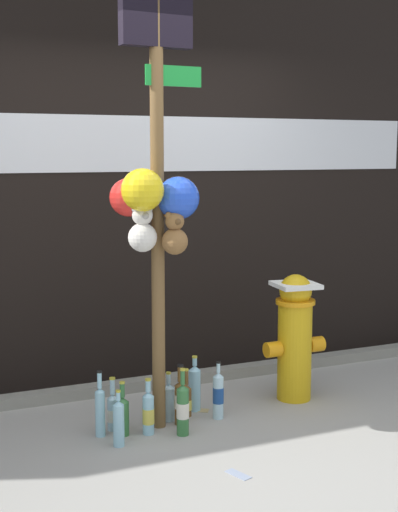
# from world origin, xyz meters

# --- Properties ---
(ground_plane) EXTENTS (14.00, 14.00, 0.00)m
(ground_plane) POSITION_xyz_m (0.00, 0.00, 0.00)
(ground_plane) COLOR #9E9B93
(building_wall) EXTENTS (10.00, 0.21, 3.44)m
(building_wall) POSITION_xyz_m (0.00, 1.63, 1.72)
(building_wall) COLOR black
(building_wall) RESTS_ON ground_plane
(curb_strip) EXTENTS (8.00, 0.12, 0.08)m
(curb_strip) POSITION_xyz_m (0.00, 1.24, 0.04)
(curb_strip) COLOR gray
(curb_strip) RESTS_ON ground_plane
(memorial_post) EXTENTS (0.57, 0.44, 2.67)m
(memorial_post) POSITION_xyz_m (-0.23, 0.50, 1.53)
(memorial_post) COLOR brown
(memorial_post) RESTS_ON ground_plane
(fire_hydrant) EXTENTS (0.45, 0.31, 0.88)m
(fire_hydrant) POSITION_xyz_m (0.83, 0.63, 0.46)
(fire_hydrant) COLOR gold
(fire_hydrant) RESTS_ON ground_plane
(bottle_0) EXTENTS (0.07, 0.07, 0.34)m
(bottle_0) POSITION_xyz_m (-0.50, 0.58, 0.12)
(bottle_0) COLOR #B2DBEA
(bottle_0) RESTS_ON ground_plane
(bottle_1) EXTENTS (0.07, 0.07, 0.35)m
(bottle_1) POSITION_xyz_m (-0.32, 0.43, 0.14)
(bottle_1) COLOR #93CCE0
(bottle_1) RESTS_ON ground_plane
(bottle_2) EXTENTS (0.07, 0.07, 0.38)m
(bottle_2) POSITION_xyz_m (0.18, 0.50, 0.16)
(bottle_2) COLOR #B2DBEA
(bottle_2) RESTS_ON ground_plane
(bottle_3) EXTENTS (0.07, 0.07, 0.32)m
(bottle_3) POSITION_xyz_m (-0.12, 0.59, 0.13)
(bottle_3) COLOR #B2DBEA
(bottle_3) RESTS_ON ground_plane
(bottle_4) EXTENTS (0.08, 0.08, 0.37)m
(bottle_4) POSITION_xyz_m (0.10, 0.69, 0.16)
(bottle_4) COLOR #93CCE0
(bottle_4) RESTS_ON ground_plane
(bottle_5) EXTENTS (0.07, 0.07, 0.34)m
(bottle_5) POSITION_xyz_m (-0.54, 0.32, 0.14)
(bottle_5) COLOR #93CCE0
(bottle_5) RESTS_ON ground_plane
(bottle_6) EXTENTS (0.07, 0.07, 0.32)m
(bottle_6) POSITION_xyz_m (0.01, 0.62, 0.11)
(bottle_6) COLOR brown
(bottle_6) RESTS_ON ground_plane
(bottle_7) EXTENTS (0.08, 0.08, 0.34)m
(bottle_7) POSITION_xyz_m (-0.47, 0.47, 0.13)
(bottle_7) COLOR #337038
(bottle_7) RESTS_ON ground_plane
(bottle_8) EXTENTS (0.08, 0.08, 0.42)m
(bottle_8) POSITION_xyz_m (-0.13, 0.33, 0.16)
(bottle_8) COLOR #337038
(bottle_8) RESTS_ON ground_plane
(bottle_9) EXTENTS (0.06, 0.06, 0.41)m
(bottle_9) POSITION_xyz_m (-0.60, 0.51, 0.17)
(bottle_9) COLOR #93CCE0
(bottle_9) RESTS_ON ground_plane
(bottle_10) EXTENTS (0.08, 0.08, 0.39)m
(bottle_10) POSITION_xyz_m (-0.08, 0.50, 0.15)
(bottle_10) COLOR brown
(bottle_10) RESTS_ON ground_plane
(litter_0) EXTENTS (0.12, 0.11, 0.01)m
(litter_0) POSITION_xyz_m (0.14, 0.67, 0.00)
(litter_0) COLOR tan
(litter_0) RESTS_ON ground_plane
(litter_2) EXTENTS (0.10, 0.16, 0.01)m
(litter_2) POSITION_xyz_m (-0.07, -0.30, 0.00)
(litter_2) COLOR #8C99B2
(litter_2) RESTS_ON ground_plane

